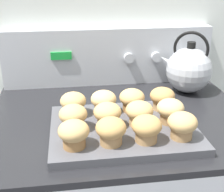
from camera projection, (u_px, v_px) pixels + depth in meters
The scene contains 15 objects.
control_panel at pixel (109, 56), 1.16m from camera, with size 0.77×0.07×0.21m.
muffin_pan at pixel (123, 129), 0.84m from camera, with size 0.38×0.30×0.02m.
muffin_r0_c0 at pixel (74, 133), 0.72m from camera, with size 0.07×0.07×0.07m.
muffin_r0_c1 at pixel (111, 130), 0.73m from camera, with size 0.07×0.07×0.07m.
muffin_r0_c2 at pixel (147, 128), 0.74m from camera, with size 0.07×0.07×0.07m.
muffin_r0_c3 at pixel (182, 125), 0.76m from camera, with size 0.07×0.07×0.07m.
muffin_r1_c0 at pixel (73, 117), 0.80m from camera, with size 0.07×0.07×0.07m.
muffin_r1_c1 at pixel (107, 114), 0.81m from camera, with size 0.07×0.07×0.07m.
muffin_r1_c2 at pixel (139, 113), 0.82m from camera, with size 0.07×0.07×0.07m.
muffin_r1_c3 at pixel (170, 110), 0.84m from camera, with size 0.07×0.07×0.07m.
muffin_r2_c0 at pixel (73, 103), 0.88m from camera, with size 0.07×0.07×0.07m.
muffin_r2_c1 at pixel (104, 101), 0.89m from camera, with size 0.07×0.07×0.07m.
muffin_r2_c2 at pixel (132, 99), 0.90m from camera, with size 0.07×0.07×0.07m.
muffin_r2_c3 at pixel (162, 98), 0.91m from camera, with size 0.07×0.07×0.07m.
tea_kettle at pixel (189, 69), 1.09m from camera, with size 0.18×0.16×0.22m.
Camera 1 is at (-0.15, -0.51, 1.31)m, focal length 50.00 mm.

